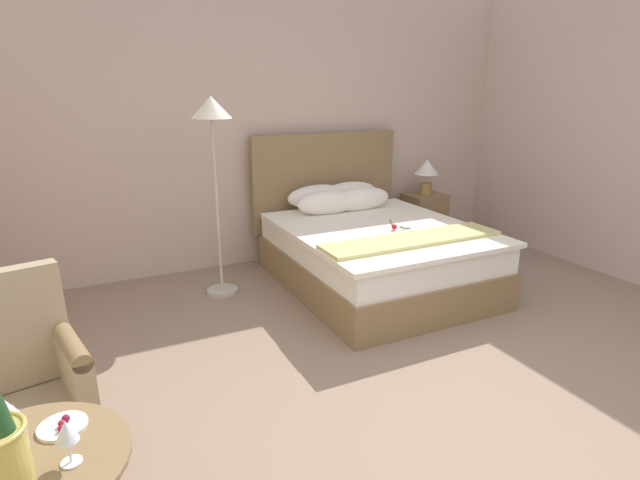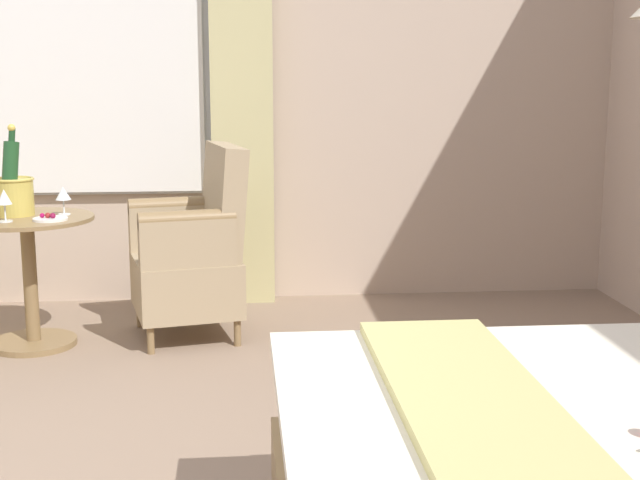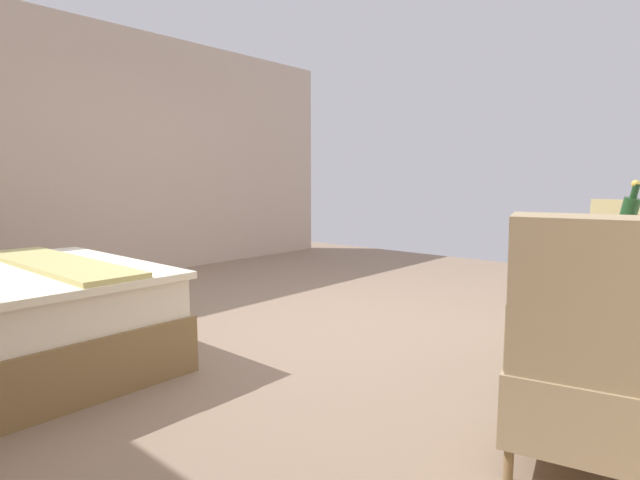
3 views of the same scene
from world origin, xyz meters
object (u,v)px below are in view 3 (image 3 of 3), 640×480
object	(u,v)px
champagne_bucket	(628,245)
wine_glass_near_bucket	(586,246)
armchair_by_window	(592,365)
side_table_round	(608,325)
armchair_facing_bed	(631,290)
wine_glass_near_edge	(616,256)
snack_plate	(579,271)

from	to	relation	value
champagne_bucket	wine_glass_near_bucket	xyz separation A→B (m)	(0.19, -0.00, -0.02)
wine_glass_near_bucket	armchair_by_window	size ratio (longest dim) A/B	0.16
side_table_round	armchair_facing_bed	distance (m)	0.84
champagne_bucket	wine_glass_near_edge	xyz separation A→B (m)	(0.00, 0.24, -0.03)
side_table_round	snack_plate	size ratio (longest dim) A/B	4.00
side_table_round	armchair_facing_bed	xyz separation A→B (m)	(0.05, -0.84, 0.03)
snack_plate	armchair_by_window	xyz separation A→B (m)	(-0.22, 0.67, -0.23)
side_table_round	snack_plate	distance (m)	0.33
champagne_bucket	armchair_by_window	size ratio (longest dim) A/B	0.45
champagne_bucket	wine_glass_near_edge	world-z (taller)	champagne_bucket
champagne_bucket	side_table_round	bearing A→B (deg)	52.17
snack_plate	armchair_facing_bed	bearing A→B (deg)	-94.01
armchair_facing_bed	snack_plate	bearing A→B (deg)	85.99
snack_plate	armchair_facing_bed	distance (m)	1.01
armchair_by_window	wine_glass_near_bucket	bearing A→B (deg)	-74.15
armchair_by_window	armchair_facing_bed	size ratio (longest dim) A/B	1.01
snack_plate	armchair_facing_bed	world-z (taller)	armchair_facing_bed
snack_plate	side_table_round	bearing A→B (deg)	-129.60
snack_plate	champagne_bucket	bearing A→B (deg)	-129.05
wine_glass_near_bucket	armchair_by_window	xyz separation A→B (m)	(-0.25, 0.88, -0.33)
wine_glass_near_bucket	wine_glass_near_edge	size ratio (longest dim) A/B	1.10
snack_plate	wine_glass_near_edge	bearing A→B (deg)	167.09
snack_plate	armchair_by_window	distance (m)	0.74
wine_glass_near_bucket	armchair_facing_bed	size ratio (longest dim) A/B	0.16
side_table_round	champagne_bucket	xyz separation A→B (m)	(-0.05, -0.06, 0.40)
side_table_round	armchair_by_window	xyz separation A→B (m)	(-0.11, 0.81, 0.05)
wine_glass_near_edge	armchair_by_window	distance (m)	0.72
wine_glass_near_edge	armchair_by_window	world-z (taller)	armchair_by_window
side_table_round	wine_glass_near_bucket	world-z (taller)	wine_glass_near_bucket
side_table_round	armchair_by_window	distance (m)	0.82
wine_glass_near_edge	armchair_facing_bed	size ratio (longest dim) A/B	0.14
snack_plate	armchair_by_window	world-z (taller)	armchair_by_window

